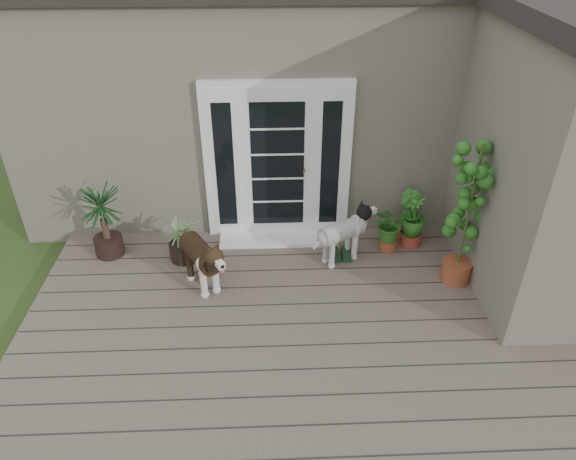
{
  "coord_description": "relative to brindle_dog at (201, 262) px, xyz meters",
  "views": [
    {
      "loc": [
        -0.32,
        -3.57,
        4.17
      ],
      "look_at": [
        -0.1,
        1.75,
        0.7
      ],
      "focal_mm": 32.72,
      "sensor_mm": 36.0,
      "label": 1
    }
  ],
  "objects": [
    {
      "name": "clog_right",
      "position": [
        1.81,
        0.54,
        -0.31
      ],
      "size": [
        0.17,
        0.34,
        0.1
      ],
      "primitive_type": null,
      "rotation": [
        0.0,
        0.0,
        -0.07
      ],
      "color": "#15351A",
      "rests_on": "deck"
    },
    {
      "name": "clog_left",
      "position": [
        1.65,
        0.53,
        -0.31
      ],
      "size": [
        0.17,
        0.33,
        0.1
      ],
      "primitive_type": null,
      "rotation": [
        0.0,
        0.0,
        0.07
      ],
      "color": "#15361D",
      "rests_on": "deck"
    },
    {
      "name": "herb_b",
      "position": [
        2.69,
        0.92,
        -0.1
      ],
      "size": [
        0.47,
        0.47,
        0.52
      ],
      "primitive_type": "imported",
      "rotation": [
        0.0,
        0.0,
        2.11
      ],
      "color": "#1F601B",
      "rests_on": "deck"
    },
    {
      "name": "house_main",
      "position": [
        1.13,
        3.21,
        1.07
      ],
      "size": [
        7.4,
        4.0,
        3.1
      ],
      "primitive_type": "cube",
      "color": "#665E54",
      "rests_on": "ground"
    },
    {
      "name": "deck",
      "position": [
        1.13,
        -1.04,
        -0.42
      ],
      "size": [
        6.2,
        4.6,
        0.12
      ],
      "primitive_type": "cube",
      "color": "#6B5B4C",
      "rests_on": "ground"
    },
    {
      "name": "door_unit",
      "position": [
        0.93,
        1.16,
        0.72
      ],
      "size": [
        1.9,
        0.14,
        2.15
      ],
      "primitive_type": "cube",
      "color": "white",
      "rests_on": "deck"
    },
    {
      "name": "sapling",
      "position": [
        3.08,
        0.0,
        0.58
      ],
      "size": [
        0.57,
        0.57,
        1.88
      ],
      "primitive_type": null,
      "rotation": [
        0.0,
        0.0,
        0.04
      ],
      "color": "#265217",
      "rests_on": "deck"
    },
    {
      "name": "brindle_dog",
      "position": [
        0.0,
        0.0,
        0.0
      ],
      "size": [
        0.76,
        0.92,
        0.71
      ],
      "primitive_type": null,
      "rotation": [
        0.0,
        0.0,
        3.69
      ],
      "color": "#2F1F11",
      "rests_on": "deck"
    },
    {
      "name": "herb_c",
      "position": [
        2.71,
        0.8,
        -0.05
      ],
      "size": [
        0.42,
        0.42,
        0.61
      ],
      "primitive_type": "imported",
      "rotation": [
        0.0,
        0.0,
        4.64
      ],
      "color": "#164D1B",
      "rests_on": "deck"
    },
    {
      "name": "herb_a",
      "position": [
        2.38,
        0.68,
        -0.08
      ],
      "size": [
        0.56,
        0.56,
        0.56
      ],
      "primitive_type": "imported",
      "rotation": [
        0.0,
        0.0,
        0.32
      ],
      "color": "#18571E",
      "rests_on": "deck"
    },
    {
      "name": "white_dog",
      "position": [
        1.71,
        0.46,
        -0.03
      ],
      "size": [
        0.85,
        0.68,
        0.66
      ],
      "primitive_type": null,
      "rotation": [
        0.0,
        0.0,
        -1.05
      ],
      "color": "silver",
      "rests_on": "deck"
    },
    {
      "name": "door_step",
      "position": [
        0.93,
        0.96,
        -0.33
      ],
      "size": [
        1.6,
        0.4,
        0.05
      ],
      "primitive_type": "cube",
      "color": "white",
      "rests_on": "deck"
    },
    {
      "name": "spider_plant",
      "position": [
        -0.3,
        0.59,
        -0.02
      ],
      "size": [
        0.68,
        0.68,
        0.67
      ],
      "primitive_type": null,
      "rotation": [
        0.0,
        0.0,
        0.09
      ],
      "color": "#9CB36E",
      "rests_on": "deck"
    },
    {
      "name": "house_wing",
      "position": [
        4.03,
        0.06,
        1.07
      ],
      "size": [
        1.6,
        2.4,
        3.1
      ],
      "primitive_type": "cube",
      "color": "#665E54",
      "rests_on": "ground"
    },
    {
      "name": "yucca",
      "position": [
        -1.3,
        0.73,
        0.15
      ],
      "size": [
        0.88,
        0.88,
        1.01
      ],
      "primitive_type": null,
      "rotation": [
        0.0,
        0.0,
        -0.33
      ],
      "color": "black",
      "rests_on": "deck"
    }
  ]
}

